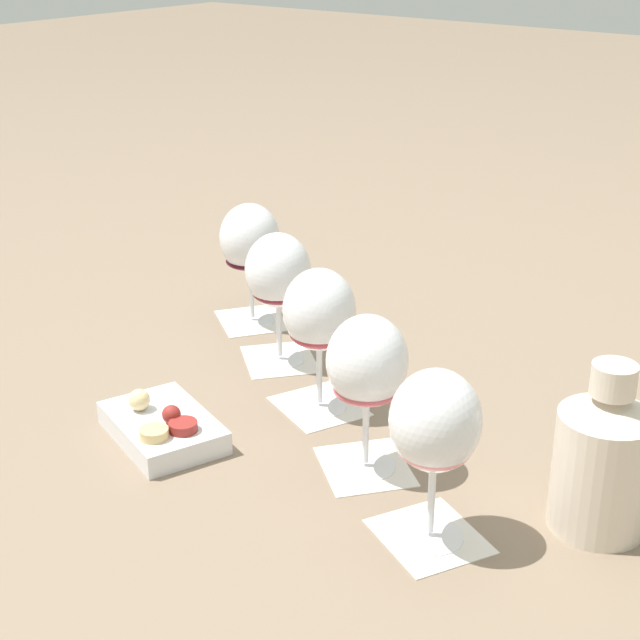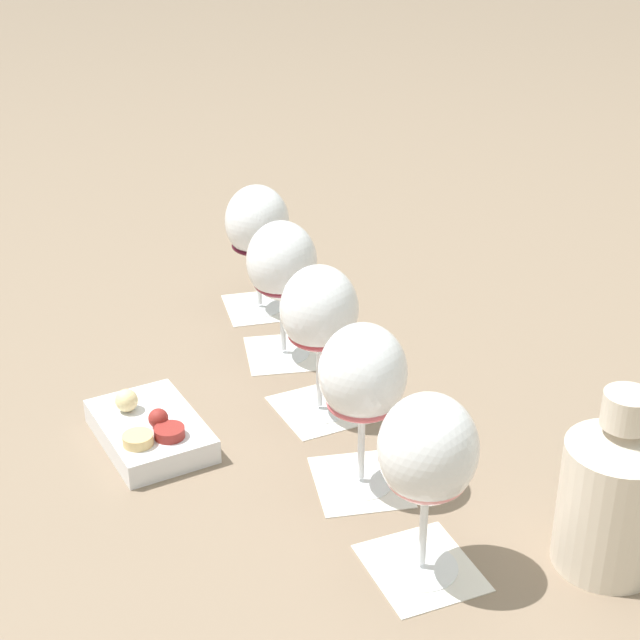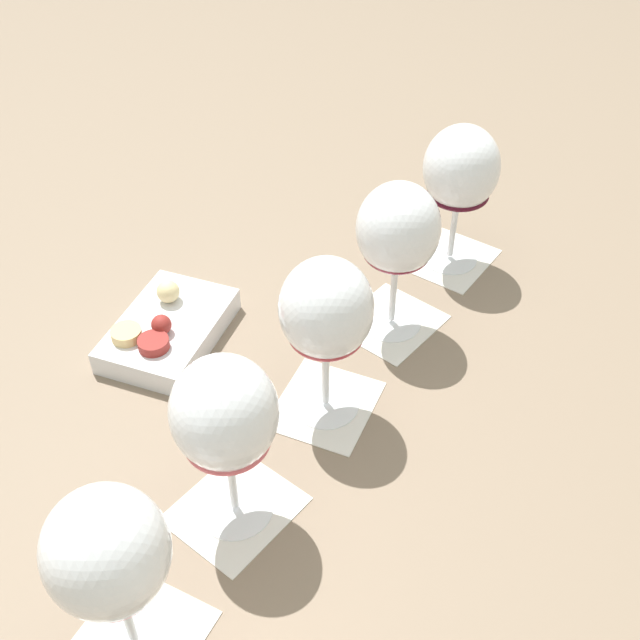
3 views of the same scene
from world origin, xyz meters
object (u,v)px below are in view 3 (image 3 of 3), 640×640
object	(u,v)px
snack_dish	(163,329)
wine_glass_1	(219,419)
wine_glass_3	(393,235)
wine_glass_2	(318,316)
wine_glass_0	(101,558)
wine_glass_4	(457,173)

from	to	relation	value
snack_dish	wine_glass_1	bearing A→B (deg)	-157.17
wine_glass_3	snack_dish	world-z (taller)	wine_glass_3
wine_glass_1	wine_glass_2	xyz separation A→B (m)	(0.13, -0.08, -0.00)
wine_glass_1	wine_glass_2	bearing A→B (deg)	-31.79
wine_glass_0	wine_glass_4	world-z (taller)	same
wine_glass_2	wine_glass_4	world-z (taller)	same
wine_glass_2	wine_glass_3	bearing A→B (deg)	-30.88
wine_glass_0	wine_glass_4	distance (m)	0.60
wine_glass_2	snack_dish	size ratio (longest dim) A/B	1.00
wine_glass_1	wine_glass_0	bearing A→B (deg)	151.87
wine_glass_0	snack_dish	world-z (taller)	wine_glass_0
wine_glass_3	wine_glass_4	bearing A→B (deg)	-33.44
wine_glass_3	snack_dish	xyz separation A→B (m)	(-0.03, 0.26, -0.11)
wine_glass_1	wine_glass_2	size ratio (longest dim) A/B	1.00
wine_glass_1	snack_dish	distance (m)	0.27
wine_glass_4	snack_dish	world-z (taller)	wine_glass_4
wine_glass_2	wine_glass_0	bearing A→B (deg)	150.02
wine_glass_4	wine_glass_3	bearing A→B (deg)	146.56
wine_glass_0	wine_glass_2	world-z (taller)	same
wine_glass_0	wine_glass_3	distance (m)	0.45
wine_glass_2	wine_glass_4	distance (m)	0.30
wine_glass_2	wine_glass_1	bearing A→B (deg)	148.21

